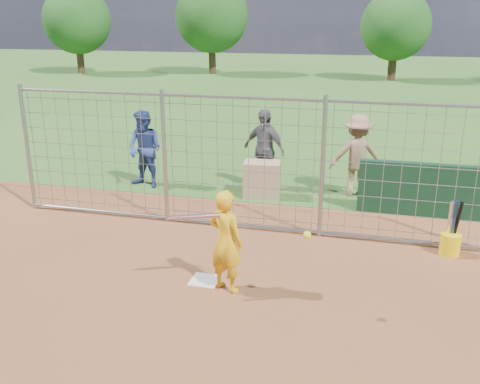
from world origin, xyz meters
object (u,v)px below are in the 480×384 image
(equipment_bin, at_px, (262,179))
(bucket_with_bats, at_px, (451,241))
(batter, at_px, (226,241))
(bystander_a, at_px, (145,149))
(bystander_c, at_px, (357,155))
(bystander_b, at_px, (264,150))

(equipment_bin, xyz_separation_m, bucket_with_bats, (3.76, -2.23, -0.15))
(batter, bearing_deg, bystander_a, -31.90)
(bystander_a, height_order, bystander_c, bystander_c)
(bystander_c, bearing_deg, bystander_b, -8.21)
(bystander_b, distance_m, bucket_with_bats, 4.81)
(bystander_c, relative_size, equipment_bin, 2.30)
(bystander_b, relative_size, bystander_c, 1.02)
(bystander_a, bearing_deg, bystander_b, 25.29)
(equipment_bin, distance_m, bucket_with_bats, 4.37)
(bystander_b, relative_size, equipment_bin, 2.36)
(bystander_a, distance_m, bystander_b, 2.78)
(batter, xyz_separation_m, bystander_a, (-3.22, 4.38, 0.13))
(batter, xyz_separation_m, bucket_with_bats, (3.35, 2.12, -0.53))
(bystander_a, height_order, bystander_b, bystander_b)
(batter, height_order, bystander_c, bystander_c)
(bystander_c, distance_m, bucket_with_bats, 3.43)
(batter, distance_m, bystander_c, 5.25)
(batter, height_order, equipment_bin, batter)
(bystander_c, relative_size, bucket_with_bats, 1.89)
(batter, distance_m, bucket_with_bats, 4.00)
(bystander_a, relative_size, bystander_c, 0.98)
(equipment_bin, height_order, bucket_with_bats, bucket_with_bats)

